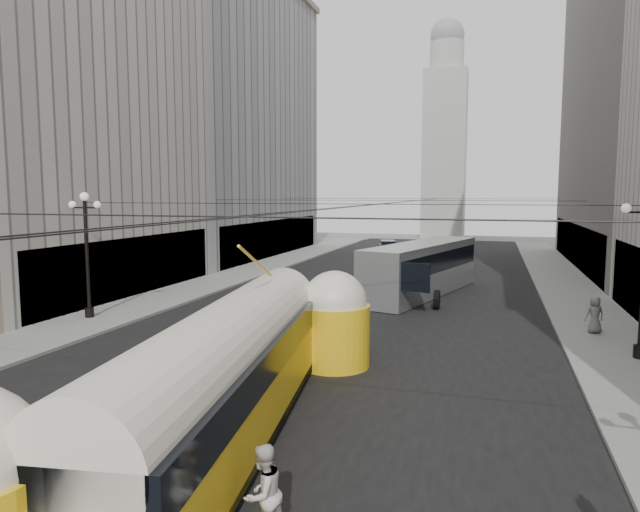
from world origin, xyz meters
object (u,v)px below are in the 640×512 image
Objects in this scene: city_bus at (422,267)px; pedestrian_crossing_b at (263,494)px; pedestrian_sidewalk_right at (595,315)px; streetcar at (227,372)px.

city_bus reaches higher than pedestrian_crossing_b.
pedestrian_sidewalk_right is at bearing 176.94° from pedestrian_crossing_b.
city_bus is 12.24m from pedestrian_sidewalk_right.
streetcar reaches higher than pedestrian_sidewalk_right.
streetcar is 9.73× the size of pedestrian_sidewalk_right.
pedestrian_sidewalk_right is at bearing 52.92° from streetcar.
streetcar is 4.79m from pedestrian_crossing_b.
streetcar is 8.91× the size of pedestrian_crossing_b.
city_bus is at bearing 84.29° from streetcar.
streetcar is at bearing -95.71° from city_bus.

